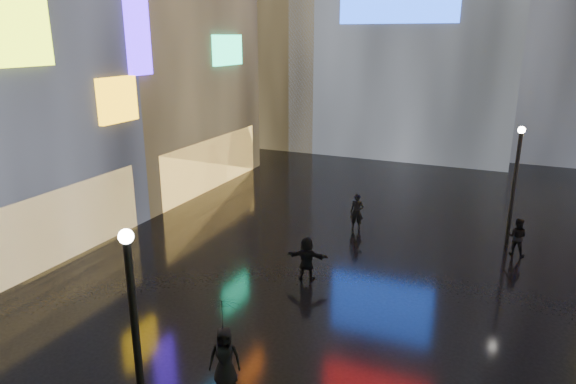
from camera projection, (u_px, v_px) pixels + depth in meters
The scene contains 8 objects.
ground at pixel (366, 256), 21.19m from camera, with size 140.00×140.00×0.00m, color black.
lamp_near at pixel (136, 333), 10.39m from camera, with size 0.30×0.30×5.20m.
lamp_far at pixel (515, 180), 21.43m from camera, with size 0.30×0.30×5.20m.
pedestrian_4 at pixel (225, 357), 13.12m from camera, with size 0.81×0.53×1.66m, color black.
pedestrian_5 at pixel (307, 259), 18.92m from camera, with size 1.55×0.49×1.67m, color black.
pedestrian_6 at pixel (357, 212), 23.86m from camera, with size 0.63×0.41×1.72m, color black.
pedestrian_7 at pixel (517, 237), 21.10m from camera, with size 0.77×0.60×1.59m, color black.
umbrella_2 at pixel (223, 314), 12.76m from camera, with size 0.90×0.92×0.83m, color black.
Camera 1 is at (4.92, 0.86, 8.72)m, focal length 32.00 mm.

